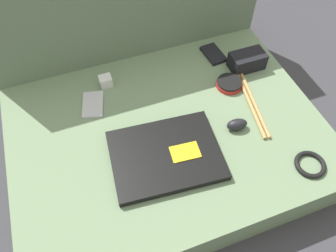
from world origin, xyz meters
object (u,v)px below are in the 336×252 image
computer_mouse (237,125)px  charger_brick (106,81)px  phone_silver (213,54)px  phone_black (93,104)px  laptop (166,155)px  speaker_puck (229,84)px  camera_pouch (247,61)px

computer_mouse → charger_brick: 0.50m
phone_silver → phone_black: phone_silver is taller
laptop → charger_brick: bearing=110.4°
phone_black → phone_silver: bearing=24.7°
speaker_puck → laptop: bearing=-147.5°
speaker_puck → camera_pouch: bearing=32.5°
computer_mouse → phone_silver: computer_mouse is taller
laptop → phone_silver: bearing=53.3°
laptop → phone_black: 0.34m
computer_mouse → charger_brick: (-0.36, 0.35, -0.00)m
laptop → charger_brick: charger_brick is taller
laptop → phone_black: laptop is taller
laptop → speaker_puck: (0.33, 0.21, -0.00)m
phone_silver → charger_brick: charger_brick is taller
speaker_puck → charger_brick: charger_brick is taller
computer_mouse → laptop: bearing=-167.1°
speaker_puck → computer_mouse: bearing=-109.3°
phone_silver → phone_black: 0.52m
speaker_puck → phone_silver: (0.02, 0.17, -0.00)m
charger_brick → phone_silver: bearing=1.2°
laptop → phone_silver: laptop is taller
laptop → computer_mouse: bearing=10.7°
laptop → camera_pouch: camera_pouch is taller
speaker_puck → phone_black: (-0.49, 0.08, -0.01)m
camera_pouch → charger_brick: (-0.53, 0.10, -0.01)m
computer_mouse → phone_black: bearing=155.8°
computer_mouse → speaker_puck: size_ratio=0.79×
speaker_puck → camera_pouch: camera_pouch is taller
phone_silver → camera_pouch: camera_pouch is taller
computer_mouse → phone_silver: 0.37m
phone_silver → charger_brick: bearing=176.2°
camera_pouch → phone_black: bearing=178.7°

